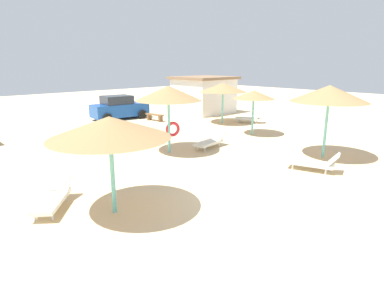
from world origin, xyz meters
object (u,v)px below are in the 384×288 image
at_px(parasol_2, 329,94).
at_px(parasol_5, 254,95).
at_px(lounger_1, 52,197).
at_px(lounger_2, 314,163).
at_px(parked_car, 119,108).
at_px(lounger_3, 250,118).
at_px(beach_cabana, 204,95).
at_px(parasol_0, 168,94).
at_px(lounger_0, 210,141).
at_px(bench_1, 155,116).
at_px(parasol_1, 110,128).
at_px(parasol_3, 223,87).

relative_size(parasol_2, parasol_5, 1.26).
bearing_deg(parasol_2, lounger_1, 164.34).
height_order(lounger_2, parked_car, parked_car).
bearing_deg(lounger_3, lounger_2, -129.74).
bearing_deg(parked_car, beach_cabana, -17.66).
relative_size(parasol_0, parasol_2, 0.96).
xyz_separation_m(lounger_0, lounger_3, (6.91, 2.78, 0.01)).
bearing_deg(bench_1, parasol_5, -80.08).
bearing_deg(parked_car, parasol_0, -108.17).
distance_m(parasol_0, parasol_1, 6.29).
bearing_deg(lounger_3, parked_car, 127.25).
distance_m(parasol_1, lounger_2, 7.92).
xyz_separation_m(parasol_0, lounger_2, (2.30, -5.85, -2.36)).
xyz_separation_m(parked_car, beach_cabana, (6.66, -2.12, 0.67)).
distance_m(lounger_0, parked_car, 10.38).
bearing_deg(parasol_2, lounger_3, 58.39).
distance_m(lounger_1, lounger_2, 9.20).
bearing_deg(parasol_0, parasol_1, -143.46).
bearing_deg(parked_car, bench_1, -60.00).
xyz_separation_m(parasol_0, bench_1, (4.53, 7.12, -2.34)).
bearing_deg(parasol_2, beach_cabana, 66.86).
height_order(parasol_5, lounger_0, parasol_5).
relative_size(parasol_2, beach_cabana, 0.72).
distance_m(parasol_1, parasol_3, 14.25).
relative_size(parasol_5, lounger_2, 1.29).
relative_size(lounger_1, bench_1, 1.21).
bearing_deg(lounger_3, lounger_1, -163.96).
height_order(parasol_2, lounger_3, parasol_2).
bearing_deg(parked_car, lounger_0, -96.63).
relative_size(parasol_3, beach_cabana, 0.71).
height_order(lounger_3, beach_cabana, beach_cabana).
bearing_deg(parasol_0, parked_car, 71.83).
bearing_deg(parasol_3, lounger_1, -157.73).
relative_size(parasol_1, lounger_1, 1.72).
height_order(lounger_0, parked_car, parked_car).
xyz_separation_m(parasol_2, parked_car, (-1.24, 14.80, -1.94)).
distance_m(parasol_0, parasol_3, 8.06).
xyz_separation_m(parasol_0, parasol_3, (7.37, 3.25, -0.27)).
bearing_deg(bench_1, parasol_0, -122.48).
xyz_separation_m(parasol_1, beach_cabana, (14.84, 11.16, -0.89)).
relative_size(parasol_1, lounger_0, 1.63).
relative_size(parasol_5, lounger_0, 1.29).
relative_size(parasol_5, lounger_3, 1.31).
xyz_separation_m(lounger_3, bench_1, (-4.32, 5.10, 0.02)).
height_order(parasol_2, beach_cabana, parasol_2).
distance_m(parasol_0, lounger_1, 7.01).
bearing_deg(parasol_3, parasol_1, -150.62).
relative_size(lounger_2, bench_1, 1.27).
distance_m(parasol_1, beach_cabana, 18.59).
bearing_deg(parasol_2, lounger_2, -164.00).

